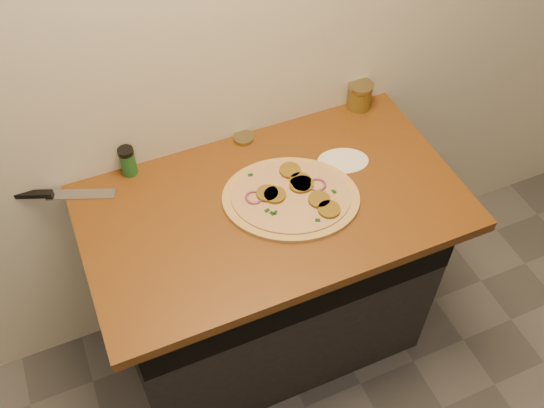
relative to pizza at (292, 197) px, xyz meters
name	(u,v)px	position (x,y,z in m)	size (l,w,h in m)	color
cabinet	(269,277)	(-0.06, 0.04, -0.48)	(1.10, 0.60, 0.86)	black
countertop	(272,206)	(-0.06, 0.01, -0.03)	(1.20, 0.70, 0.04)	brown
pizza	(292,197)	(0.00, 0.00, 0.00)	(0.56, 0.56, 0.03)	tan
chefs_knife	(56,194)	(-0.68, 0.31, -0.01)	(0.30, 0.14, 0.02)	#B7BAC1
mason_jar_lid	(244,138)	(-0.04, 0.31, 0.00)	(0.07, 0.07, 0.02)	#8F8453
salsa_jar	(360,95)	(0.41, 0.31, 0.04)	(0.09, 0.09, 0.10)	maroon
spice_shaker	(128,161)	(-0.44, 0.31, 0.04)	(0.05, 0.05, 0.10)	#1C5A26
flour_spill	(343,161)	(0.23, 0.09, -0.01)	(0.17, 0.17, 0.00)	silver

